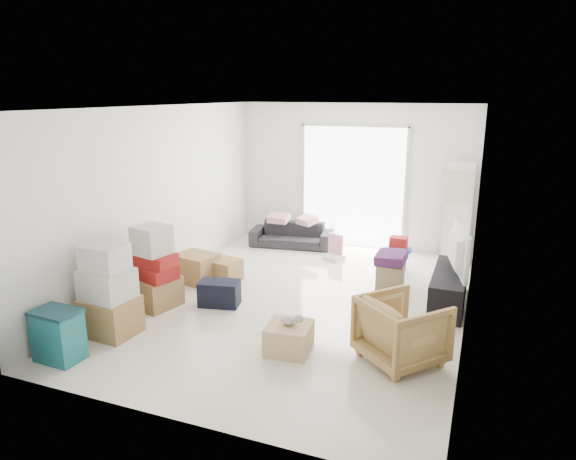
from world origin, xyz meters
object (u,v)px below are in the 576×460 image
at_px(television, 451,267).
at_px(kids_table, 398,247).
at_px(storage_bins, 58,335).
at_px(tv_console, 449,288).
at_px(wood_crate, 289,338).
at_px(ottoman, 390,276).
at_px(sofa, 292,231).
at_px(ac_tower, 458,213).
at_px(armchair, 402,327).

relative_size(television, kids_table, 1.87).
relative_size(storage_bins, kids_table, 1.01).
bearing_deg(tv_console, storage_bins, -140.91).
distance_m(storage_bins, wood_crate, 2.56).
relative_size(ottoman, kids_table, 0.66).
xyz_separation_m(television, kids_table, (-0.90, 1.16, -0.15)).
distance_m(sofa, kids_table, 2.26).
xyz_separation_m(ac_tower, storage_bins, (-3.85, -5.17, -0.58)).
distance_m(armchair, kids_table, 3.04).
bearing_deg(tv_console, armchair, -101.23).
distance_m(television, wood_crate, 2.64).
xyz_separation_m(television, wood_crate, (-1.60, -2.07, -0.39)).
relative_size(sofa, kids_table, 2.68).
distance_m(tv_console, storage_bins, 5.03).
distance_m(tv_console, kids_table, 1.48).
bearing_deg(sofa, storage_bins, -107.53).
relative_size(television, armchair, 1.34).
xyz_separation_m(ac_tower, armchair, (-0.31, -3.84, -0.47)).
height_order(kids_table, wood_crate, kids_table).
relative_size(tv_console, wood_crate, 2.95).
bearing_deg(storage_bins, wood_crate, 25.53).
relative_size(storage_bins, wood_crate, 1.20).
distance_m(ac_tower, wood_crate, 4.41).
bearing_deg(sofa, kids_table, -25.84).
xyz_separation_m(storage_bins, wood_crate, (2.30, 1.10, -0.13)).
distance_m(armchair, storage_bins, 3.78).
bearing_deg(ac_tower, kids_table, -135.32).
distance_m(ac_tower, television, 2.03).
bearing_deg(kids_table, ottoman, -87.92).
relative_size(armchair, kids_table, 1.40).
bearing_deg(ac_tower, wood_crate, -110.79).
height_order(ac_tower, armchair, ac_tower).
xyz_separation_m(ac_tower, kids_table, (-0.85, -0.84, -0.46)).
relative_size(storage_bins, ottoman, 1.53).
distance_m(tv_console, armchair, 1.88).
distance_m(ac_tower, storage_bins, 6.47).
xyz_separation_m(television, armchair, (-0.36, -1.83, -0.15)).
height_order(sofa, ottoman, sofa).
xyz_separation_m(ottoman, kids_table, (-0.03, 0.85, 0.22)).
distance_m(tv_console, ottoman, 0.93).
height_order(tv_console, kids_table, kids_table).
xyz_separation_m(tv_console, ottoman, (-0.87, 0.31, -0.05)).
height_order(television, wood_crate, television).
distance_m(ac_tower, sofa, 3.06).
xyz_separation_m(tv_console, kids_table, (-0.90, 1.16, 0.17)).
bearing_deg(ottoman, sofa, 144.68).
distance_m(kids_table, wood_crate, 3.31).
bearing_deg(television, ottoman, 58.25).
distance_m(television, sofa, 3.58).
bearing_deg(wood_crate, kids_table, 77.88).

